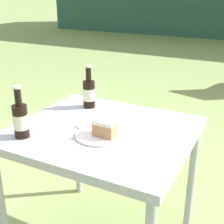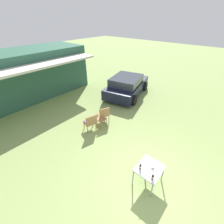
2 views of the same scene
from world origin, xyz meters
TOP-DOWN VIEW (x-y plane):
  - ground_plane at (0.00, 0.00)m, footprint 60.00×60.00m
  - cabin_building at (-0.93, 9.41)m, footprint 10.42×4.29m
  - parked_car at (4.90, 4.48)m, footprint 4.20×2.83m
  - wicker_chair_cushioned at (0.62, 3.47)m, footprint 0.65×0.59m
  - wicker_chair_plain at (1.51, 3.45)m, footprint 0.67×0.62m
  - garden_side_table at (1.14, 3.27)m, footprint 0.42×0.42m
  - patio_table at (0.00, 0.00)m, footprint 0.84×0.75m
  - cake_on_plate at (0.04, -0.07)m, footprint 0.22×0.22m
  - cola_bottle_near at (-0.21, 0.22)m, footprint 0.07×0.07m
  - cola_bottle_far at (-0.28, -0.24)m, footprint 0.07×0.07m
  - fork at (-0.04, -0.07)m, footprint 0.18×0.08m

SIDE VIEW (x-z plane):
  - ground_plane at x=0.00m, z-range 0.00..0.00m
  - garden_side_table at x=1.14m, z-range 0.16..0.59m
  - wicker_chair_cushioned at x=0.62m, z-range 0.04..0.89m
  - wicker_chair_plain at x=1.51m, z-range 0.05..0.90m
  - patio_table at x=0.00m, z-range 0.28..0.98m
  - parked_car at x=4.90m, z-range -0.02..1.31m
  - fork at x=-0.04m, z-range 0.70..0.70m
  - cake_on_plate at x=0.04m, z-range 0.68..0.77m
  - cola_bottle_near at x=-0.21m, z-range 0.66..0.90m
  - cola_bottle_far at x=-0.28m, z-range 0.66..0.90m
  - cabin_building at x=-0.93m, z-range 0.01..2.95m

